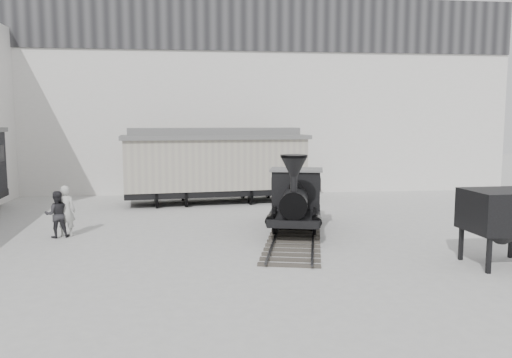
{
  "coord_description": "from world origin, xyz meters",
  "views": [
    {
      "loc": [
        -1.03,
        -14.41,
        4.08
      ],
      "look_at": [
        0.93,
        3.62,
        2.0
      ],
      "focal_mm": 35.0,
      "sensor_mm": 36.0,
      "label": 1
    }
  ],
  "objects": [
    {
      "name": "locomotive",
      "position": [
        2.42,
        3.6,
        1.08
      ],
      "size": [
        3.63,
        8.48,
        2.93
      ],
      "rotation": [
        0.0,
        0.0,
        -0.23
      ],
      "color": "#302C27",
      "rests_on": "ground"
    },
    {
      "name": "visitor_b",
      "position": [
        -6.16,
        3.61,
        0.83
      ],
      "size": [
        0.95,
        0.83,
        1.66
      ],
      "primitive_type": "imported",
      "rotation": [
        0.0,
        0.0,
        3.43
      ],
      "color": "#28272B",
      "rests_on": "ground"
    },
    {
      "name": "coal_hopper",
      "position": [
        7.42,
        -1.33,
        1.41
      ],
      "size": [
        2.06,
        1.71,
        2.17
      ],
      "rotation": [
        0.0,
        0.0,
        0.04
      ],
      "color": "black",
      "rests_on": "ground"
    },
    {
      "name": "boxcar",
      "position": [
        -0.36,
        10.71,
        1.98
      ],
      "size": [
        9.52,
        3.96,
        3.79
      ],
      "rotation": [
        0.0,
        0.0,
        0.12
      ],
      "color": "black",
      "rests_on": "ground"
    },
    {
      "name": "visitor_a",
      "position": [
        -5.89,
        3.75,
        0.92
      ],
      "size": [
        0.7,
        0.48,
        1.85
      ],
      "primitive_type": "imported",
      "rotation": [
        0.0,
        0.0,
        3.08
      ],
      "color": "#AFB0AB",
      "rests_on": "ground"
    },
    {
      "name": "ground",
      "position": [
        0.0,
        0.0,
        0.0
      ],
      "size": [
        90.0,
        90.0,
        0.0
      ],
      "primitive_type": "plane",
      "color": "#9E9E9B"
    },
    {
      "name": "north_wall",
      "position": [
        0.0,
        14.98,
        5.55
      ],
      "size": [
        34.0,
        2.51,
        11.0
      ],
      "color": "silver",
      "rests_on": "ground"
    }
  ]
}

